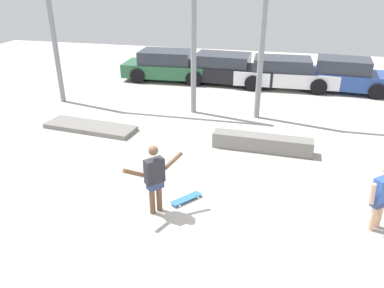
% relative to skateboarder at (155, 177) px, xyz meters
% --- Properties ---
extents(ground_plane, '(36.00, 36.00, 0.00)m').
position_rel_skateboarder_xyz_m(ground_plane, '(0.52, 0.66, -0.89)').
color(ground_plane, '#B2ADA3').
extents(skateboarder, '(1.02, 1.14, 1.61)m').
position_rel_skateboarder_xyz_m(skateboarder, '(0.00, 0.00, 0.00)').
color(skateboarder, brown).
rests_on(skateboarder, ground_plane).
extents(skateboard, '(0.66, 0.76, 0.08)m').
position_rel_skateboarder_xyz_m(skateboard, '(0.55, 0.56, -0.83)').
color(skateboard, '#2D66B2').
rests_on(skateboard, ground_plane).
extents(grind_box, '(2.94, 0.62, 0.46)m').
position_rel_skateboarder_xyz_m(grind_box, '(2.07, 3.70, -0.66)').
color(grind_box, slate).
rests_on(grind_box, ground_plane).
extents(manual_pad, '(3.20, 1.27, 0.15)m').
position_rel_skateboarder_xyz_m(manual_pad, '(-3.65, 3.99, -0.81)').
color(manual_pad, slate).
rests_on(manual_pad, ground_plane).
extents(canopy_support_left, '(5.66, 0.20, 5.32)m').
position_rel_skateboarder_xyz_m(canopy_support_left, '(-3.38, 6.43, 2.41)').
color(canopy_support_left, gray).
rests_on(canopy_support_left, ground_plane).
extents(canopy_support_right, '(5.66, 0.20, 5.32)m').
position_rel_skateboarder_xyz_m(canopy_support_right, '(4.43, 6.43, 2.41)').
color(canopy_support_right, gray).
rests_on(canopy_support_right, ground_plane).
extents(parked_car_green, '(4.49, 2.06, 1.40)m').
position_rel_skateboarder_xyz_m(parked_car_green, '(-2.85, 10.60, -0.21)').
color(parked_car_green, '#28603D').
rests_on(parked_car_green, ground_plane).
extents(parked_car_black, '(4.54, 2.07, 1.36)m').
position_rel_skateboarder_xyz_m(parked_car_black, '(-0.12, 10.65, -0.23)').
color(parked_car_black, black).
rests_on(parked_car_black, ground_plane).
extents(parked_car_white, '(4.55, 1.98, 1.33)m').
position_rel_skateboarder_xyz_m(parked_car_white, '(2.58, 10.56, -0.24)').
color(parked_car_white, white).
rests_on(parked_car_white, ground_plane).
extents(parked_car_blue, '(4.14, 2.14, 1.42)m').
position_rel_skateboarder_xyz_m(parked_car_blue, '(5.14, 10.62, -0.21)').
color(parked_car_blue, '#284793').
rests_on(parked_car_blue, ground_plane).
extents(bystander, '(0.61, 0.55, 1.49)m').
position_rel_skateboarder_xyz_m(bystander, '(4.58, 0.48, -0.09)').
color(bystander, '#DBAD89').
rests_on(bystander, ground_plane).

